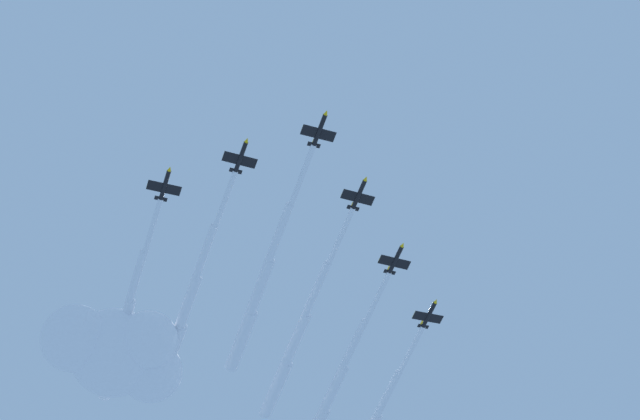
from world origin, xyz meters
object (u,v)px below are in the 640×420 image
jet_lead (258,293)px  jet_port_inner (294,345)px  jet_starboard_mid (123,330)px  jet_port_mid (332,394)px  jet_starboard_inner (187,307)px

jet_lead → jet_port_inner: jet_port_inner is taller
jet_starboard_mid → jet_port_mid: bearing=-22.2°
jet_port_inner → jet_lead: bearing=-158.9°
jet_starboard_inner → jet_starboard_mid: (-8.14, 17.66, 0.09)m
jet_starboard_inner → jet_starboard_mid: size_ratio=1.02×
jet_lead → jet_starboard_mid: size_ratio=1.05×
jet_starboard_inner → jet_starboard_mid: bearing=114.7°
jet_starboard_inner → jet_port_inner: bearing=-18.8°
jet_port_inner → jet_port_mid: bearing=14.4°
jet_lead → jet_starboard_mid: (-18.47, 35.06, 1.61)m
jet_lead → jet_port_mid: bearing=17.8°
jet_starboard_inner → jet_port_mid: bearing=-6.3°
jet_port_inner → jet_port_mid: jet_port_inner is taller
jet_lead → jet_port_inner: bearing=21.1°
jet_lead → jet_port_mid: 39.61m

